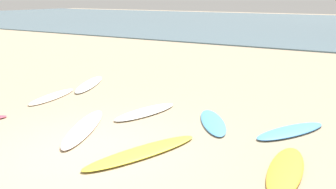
{
  "coord_description": "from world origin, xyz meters",
  "views": [
    {
      "loc": [
        4.76,
        -4.91,
        2.97
      ],
      "look_at": [
        -0.28,
        3.55,
        0.3
      ],
      "focal_mm": 39.2,
      "sensor_mm": 36.0,
      "label": 1
    }
  ],
  "objects": [
    {
      "name": "ground_plane",
      "position": [
        0.0,
        0.0,
        0.0
      ],
      "size": [
        120.0,
        120.0,
        0.0
      ],
      "primitive_type": "plane",
      "color": "tan"
    },
    {
      "name": "ocean_water",
      "position": [
        0.0,
        36.1,
        0.04
      ],
      "size": [
        120.0,
        40.0,
        0.08
      ],
      "primitive_type": "cube",
      "color": "slate",
      "rests_on": "ground_plane"
    },
    {
      "name": "surfboard_0",
      "position": [
        3.19,
        3.1,
        0.04
      ],
      "size": [
        1.44,
        2.02,
        0.08
      ],
      "primitive_type": "ellipsoid",
      "rotation": [
        0.0,
        0.0,
        2.64
      ],
      "color": "#4B95E3",
      "rests_on": "ground_plane"
    },
    {
      "name": "surfboard_1",
      "position": [
        -3.75,
        4.15,
        0.04
      ],
      "size": [
        1.52,
        2.47,
        0.09
      ],
      "primitive_type": "ellipsoid",
      "rotation": [
        0.0,
        0.0,
        0.43
      ],
      "color": "white",
      "rests_on": "ground_plane"
    },
    {
      "name": "surfboard_2",
      "position": [
        3.55,
        1.12,
        0.04
      ],
      "size": [
        0.8,
        2.14,
        0.08
      ],
      "primitive_type": "ellipsoid",
      "rotation": [
        0.0,
        0.0,
        3.25
      ],
      "color": "orange",
      "rests_on": "ground_plane"
    },
    {
      "name": "surfboard_3",
      "position": [
        0.98,
        0.47,
        0.04
      ],
      "size": [
        1.4,
        2.62,
        0.08
      ],
      "primitive_type": "ellipsoid",
      "rotation": [
        0.0,
        0.0,
        2.79
      ],
      "color": "yellow",
      "rests_on": "ground_plane"
    },
    {
      "name": "surfboard_4",
      "position": [
        -0.39,
        2.6,
        0.04
      ],
      "size": [
        1.02,
        2.11,
        0.08
      ],
      "primitive_type": "ellipsoid",
      "rotation": [
        0.0,
        0.0,
        2.92
      ],
      "color": "white",
      "rests_on": "ground_plane"
    },
    {
      "name": "surfboard_5",
      "position": [
        -0.93,
        0.88,
        0.04
      ],
      "size": [
        1.58,
        2.54,
        0.09
      ],
      "primitive_type": "ellipsoid",
      "rotation": [
        0.0,
        0.0,
        3.59
      ],
      "color": "silver",
      "rests_on": "ground_plane"
    },
    {
      "name": "surfboard_6",
      "position": [
        -3.66,
        2.43,
        0.03
      ],
      "size": [
        0.89,
        2.08,
        0.06
      ],
      "primitive_type": "ellipsoid",
      "rotation": [
        0.0,
        0.0,
        0.18
      ],
      "color": "#F9E2C6",
      "rests_on": "ground_plane"
    },
    {
      "name": "surfboard_8",
      "position": [
        1.44,
        2.76,
        0.04
      ],
      "size": [
        1.49,
        1.89,
        0.08
      ],
      "primitive_type": "ellipsoid",
      "rotation": [
        0.0,
        0.0,
        3.72
      ],
      "color": "#4D9BE3",
      "rests_on": "ground_plane"
    }
  ]
}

